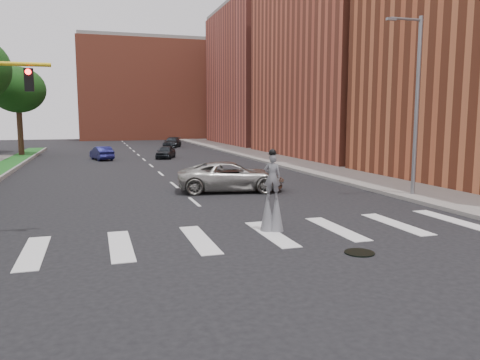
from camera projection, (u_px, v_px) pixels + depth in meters
ground_plane at (245, 244)px, 15.13m from camera, size 160.00×160.00×0.00m
median_curb at (2, 177)px, 30.96m from camera, size 0.20×60.00×0.28m
sidewalk_right at (291, 162)px, 42.46m from camera, size 5.00×90.00×0.18m
manhole at (359, 253)px, 14.12m from camera, size 0.90×0.90×0.04m
building_mid at (358, 40)px, 48.40m from camera, size 16.00×22.00×24.00m
building_far at (274, 78)px, 71.38m from camera, size 16.00×22.00×20.00m
building_backdrop at (150, 91)px, 89.52m from camera, size 26.00×14.00×18.00m
streetlight at (415, 101)px, 23.37m from camera, size 2.05×0.20×9.00m
stilt_performer at (272, 200)px, 16.73m from camera, size 0.81×0.65×2.97m
suv_crossing at (231, 177)px, 25.91m from camera, size 6.28×3.70×1.64m
car_near at (166, 152)px, 46.77m from camera, size 2.72×4.06×1.28m
car_mid at (102, 153)px, 45.05m from camera, size 2.32×4.18×1.30m
car_far at (172, 142)px, 63.98m from camera, size 3.41×5.05×1.36m
tree_6 at (18, 90)px, 47.41m from camera, size 5.48×5.48×9.19m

